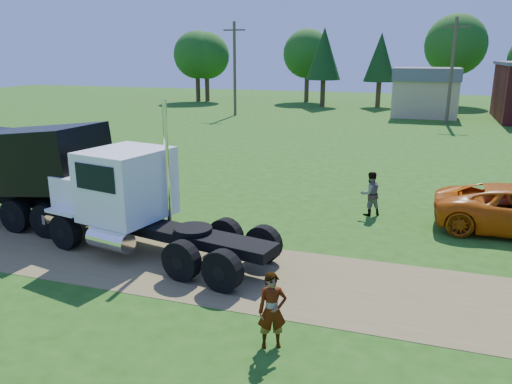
% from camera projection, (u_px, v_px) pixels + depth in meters
% --- Properties ---
extents(ground, '(140.00, 140.00, 0.00)m').
position_uv_depth(ground, '(257.00, 276.00, 14.01)').
color(ground, '#214C10').
rests_on(ground, ground).
extents(dirt_track, '(120.00, 4.20, 0.01)m').
position_uv_depth(dirt_track, '(257.00, 276.00, 14.00)').
color(dirt_track, brown).
rests_on(dirt_track, ground).
extents(white_semi_tractor, '(8.02, 3.96, 4.73)m').
position_uv_depth(white_semi_tractor, '(129.00, 200.00, 15.60)').
color(white_semi_tractor, black).
rests_on(white_semi_tractor, ground).
extents(black_dump_truck, '(8.66, 3.15, 3.71)m').
position_uv_depth(black_dump_truck, '(9.00, 165.00, 18.44)').
color(black_dump_truck, black).
rests_on(black_dump_truck, ground).
extents(spectator_a, '(0.73, 0.62, 1.68)m').
position_uv_depth(spectator_a, '(272.00, 311.00, 10.43)').
color(spectator_a, '#999999').
rests_on(spectator_a, ground).
extents(spectator_b, '(1.05, 1.00, 1.70)m').
position_uv_depth(spectator_b, '(370.00, 194.00, 19.09)').
color(spectator_b, '#999999').
rests_on(spectator_b, ground).
extents(tan_shed, '(6.20, 5.40, 4.70)m').
position_uv_depth(tan_shed, '(425.00, 92.00, 48.66)').
color(tan_shed, tan).
rests_on(tan_shed, ground).
extents(utility_poles, '(42.20, 0.28, 9.00)m').
position_uv_depth(utility_poles, '(452.00, 69.00, 42.87)').
color(utility_poles, '#473F28').
rests_on(utility_poles, ground).
extents(tree_row, '(57.95, 12.36, 10.65)m').
position_uv_depth(tree_row, '(426.00, 51.00, 56.84)').
color(tree_row, '#372216').
rests_on(tree_row, ground).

